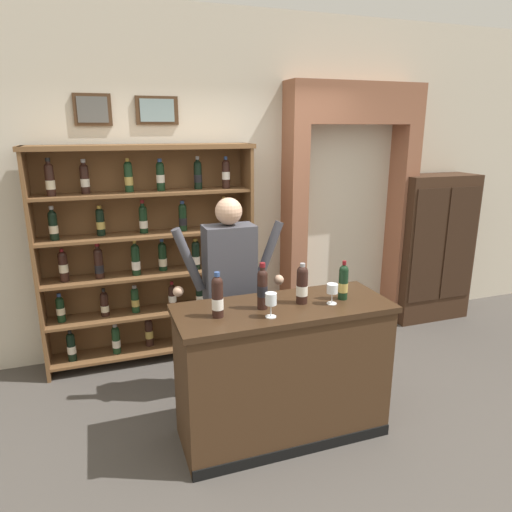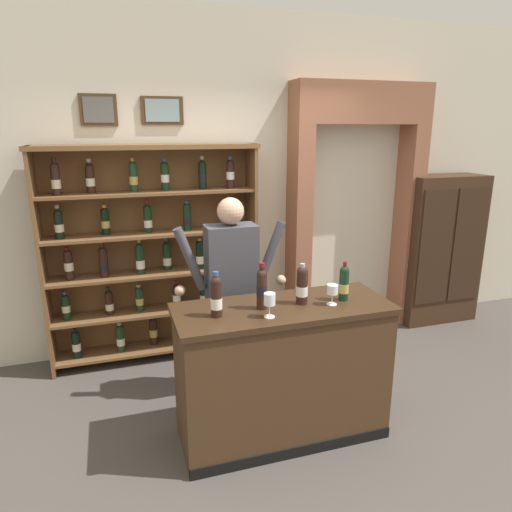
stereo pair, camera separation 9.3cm
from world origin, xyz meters
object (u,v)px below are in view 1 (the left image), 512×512
Objects in this scene: tasting_bottle_brunello at (263,288)px; wine_shelf at (148,250)px; shopkeeper at (230,279)px; tasting_bottle_bianco at (343,282)px; tasting_bottle_grappa at (217,296)px; tasting_counter at (283,371)px; side_cabinet at (431,248)px; wine_glass_spare at (332,290)px; wine_glass_center at (271,300)px; tasting_bottle_super_tuscan at (302,284)px.

wine_shelf is at bearing 110.72° from tasting_bottle_brunello.
shopkeeper reaches higher than tasting_bottle_bianco.
tasting_bottle_brunello is at bearing 6.08° from tasting_bottle_grappa.
tasting_counter is 5.34× the size of tasting_bottle_bianco.
side_cabinet reaches higher than tasting_bottle_bianco.
tasting_bottle_grappa is at bearing -173.92° from tasting_bottle_brunello.
wine_shelf is at bearing 127.42° from tasting_bottle_bianco.
wine_shelf is 6.36× the size of tasting_bottle_brunello.
tasting_bottle_grappa is at bearing 177.06° from wine_glass_spare.
tasting_bottle_super_tuscan is at bearing 29.01° from wine_glass_center.
shopkeeper is at bearing 119.01° from tasting_bottle_super_tuscan.
shopkeeper is 0.90m from tasting_bottle_bianco.
tasting_bottle_super_tuscan is 1.99× the size of wine_glass_spare.
tasting_bottle_bianco reaches higher than wine_glass_center.
side_cabinet is at bearing 36.57° from tasting_bottle_bianco.
tasting_bottle_brunello is (-0.15, -0.00, 0.64)m from tasting_counter.
tasting_bottle_bianco is (1.15, -1.50, 0.05)m from wine_shelf.
side_cabinet reaches higher than wine_glass_center.
tasting_bottle_super_tuscan is at bearing 4.09° from tasting_bottle_grappa.
shopkeeper is at bearing 108.11° from tasting_counter.
wine_glass_spare is (0.32, -0.08, 0.59)m from tasting_counter.
wine_shelf is 1.54m from tasting_bottle_grappa.
tasting_bottle_grappa is at bearing -112.34° from shopkeeper.
shopkeeper is 0.77m from wine_glass_center.
shopkeeper is 0.70m from tasting_bottle_super_tuscan.
tasting_bottle_brunello is 0.29m from tasting_bottle_super_tuscan.
wine_glass_center is (-0.15, -0.15, 0.61)m from tasting_counter.
side_cabinet is 2.60m from wine_glass_spare.
tasting_bottle_grappa is 0.60m from tasting_bottle_super_tuscan.
wine_glass_spare is at bearing 9.09° from wine_glass_center.
tasting_bottle_super_tuscan is at bearing 3.18° from tasting_counter.
tasting_bottle_brunello is (0.05, -0.61, 0.13)m from shopkeeper.
wine_glass_spare is at bearing -8.85° from tasting_bottle_brunello.
tasting_bottle_grappa is 2.09× the size of wine_glass_spare.
tasting_bottle_grappa is (-0.46, -0.04, 0.63)m from tasting_counter.
wine_shelf is at bearing 120.48° from shopkeeper.
tasting_bottle_super_tuscan is (-2.28, -1.44, 0.29)m from side_cabinet.
shopkeeper reaches higher than tasting_bottle_super_tuscan.
wine_glass_spare is at bearing -56.47° from wine_shelf.
tasting_bottle_brunello reaches higher than wine_glass_spare.
wine_glass_center is at bearing -86.38° from shopkeeper.
side_cabinet is at bearing 36.07° from wine_glass_spare.
tasting_bottle_grappa is 0.33m from wine_glass_center.
shopkeeper is at bearing -162.18° from side_cabinet.
tasting_counter is 0.64m from tasting_bottle_super_tuscan.
tasting_bottle_super_tuscan is (0.33, -0.60, 0.11)m from shopkeeper.
tasting_bottle_brunello is 1.96× the size of wine_glass_center.
tasting_bottle_brunello reaches higher than tasting_bottle_super_tuscan.
side_cabinet is 2.83m from tasting_counter.
tasting_bottle_grappa is 1.07× the size of tasting_bottle_bianco.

